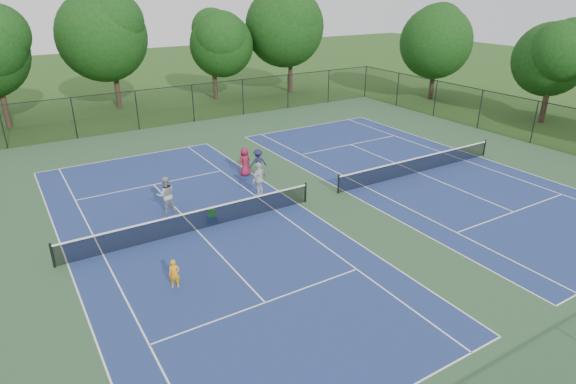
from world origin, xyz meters
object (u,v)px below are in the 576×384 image
tree_side_e (437,37)px  bystander_a (259,179)px  tree_back_c (212,41)px  bystander_b (258,163)px  child_player (174,274)px  ball_crate (212,219)px  ball_hopper (211,212)px  tree_side_f (555,56)px  tree_back_d (290,23)px  instructor (166,195)px  bystander_c (245,162)px  tree_back_b (109,32)px

tree_side_e → bystander_a: 28.83m
tree_back_c → bystander_b: tree_back_c is taller
child_player → tree_back_c: bearing=87.9°
ball_crate → ball_hopper: (0.00, 0.00, 0.34)m
tree_side_e → tree_side_f: bearing=-84.8°
tree_back_d → bystander_a: 27.75m
child_player → ball_hopper: bearing=76.7°
tree_side_e → bystander_a: tree_side_e is taller
child_player → ball_crate: size_ratio=2.72×
instructor → bystander_c: (5.53, 2.46, -0.09)m
tree_back_d → bystander_b: 24.88m
instructor → bystander_a: size_ratio=0.98×
tree_back_d → bystander_a: tree_back_d is taller
bystander_a → bystander_c: bystander_a is taller
tree_side_f → bystander_a: (-26.71, -1.11, -4.30)m
tree_back_b → tree_back_c: tree_back_b is taller
tree_back_c → tree_side_f: tree_back_c is taller
tree_back_c → tree_side_e: tree_side_e is taller
tree_back_b → tree_back_d: tree_back_d is taller
tree_side_f → bystander_b: tree_side_f is taller
bystander_c → tree_back_d: bearing=-143.1°
tree_side_f → ball_hopper: bearing=-175.2°
instructor → bystander_c: size_ratio=1.10×
tree_side_f → child_player: size_ratio=7.21×
tree_side_e → ball_hopper: 32.47m
bystander_a → bystander_b: size_ratio=1.18×
ball_crate → bystander_c: bearing=48.0°
tree_back_b → tree_side_f: tree_back_b is taller
tree_back_d → ball_hopper: bearing=-129.0°
tree_back_b → ball_crate: bearing=-94.6°
tree_back_b → bystander_b: (2.67, -21.43, -5.79)m
tree_back_c → ball_hopper: 27.36m
tree_side_f → bystander_a: 27.08m
tree_side_f → ball_crate: size_ratio=19.59×
tree_back_b → bystander_b: tree_back_b is taller
tree_side_f → child_player: (-33.34, -6.80, -4.69)m
tree_back_b → tree_back_d: 17.12m
tree_back_c → instructor: bearing=-119.1°
tree_back_b → ball_hopper: bearing=-94.6°
tree_side_e → ball_crate: (-29.03, -13.53, -5.67)m
ball_crate → bystander_b: bearing=41.0°
tree_back_c → ball_crate: 27.42m
tree_back_b → bystander_a: (1.29, -24.11, -5.64)m
child_player → bystander_a: bystander_a is taller
tree_back_d → tree_side_f: (11.00, -21.00, -1.57)m
ball_crate → child_player: bearing=-127.7°
bystander_a → ball_hopper: size_ratio=4.86×
instructor → child_player: bearing=79.2°
tree_side_e → bystander_c: tree_side_e is taller
tree_back_b → tree_side_e: (27.00, -12.00, -0.79)m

